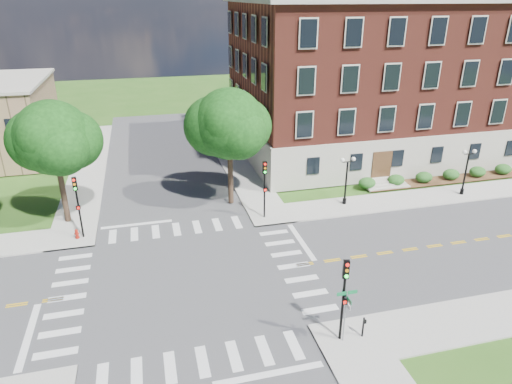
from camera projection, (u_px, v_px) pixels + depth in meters
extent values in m
plane|color=#2B5618|center=(187.00, 281.00, 29.13)|extent=(160.00, 160.00, 0.00)
cube|color=#3D3D3F|center=(187.00, 281.00, 29.13)|extent=(90.00, 12.00, 0.01)
cube|color=#3D3D3F|center=(187.00, 281.00, 29.13)|extent=(12.00, 90.00, 0.01)
cube|color=#9E9B93|center=(432.00, 196.00, 41.18)|extent=(34.00, 3.50, 0.12)
cube|color=#9E9B93|center=(233.00, 157.00, 51.31)|extent=(3.50, 34.00, 0.12)
cube|color=#9E9B93|center=(89.00, 168.00, 47.82)|extent=(3.50, 34.00, 0.12)
cube|color=silver|center=(301.00, 242.00, 33.78)|extent=(0.40, 5.50, 0.00)
cube|color=#AAA696|center=(371.00, 131.00, 53.21)|extent=(30.00, 20.00, 4.20)
cube|color=maroon|center=(378.00, 60.00, 50.02)|extent=(29.55, 19.70, 11.80)
cube|color=#472D19|center=(382.00, 165.00, 43.54)|extent=(2.00, 0.10, 2.80)
cylinder|color=#2E2417|center=(64.00, 197.00, 35.83)|extent=(0.44, 0.44, 4.11)
sphere|color=black|center=(53.00, 138.00, 33.89)|extent=(5.63, 5.63, 5.63)
cylinder|color=#2E2417|center=(231.00, 180.00, 39.09)|extent=(0.44, 0.44, 4.11)
sphere|color=black|center=(229.00, 124.00, 37.10)|extent=(5.86, 5.86, 5.86)
cylinder|color=black|center=(342.00, 309.00, 23.36)|extent=(0.14, 0.14, 3.80)
cube|color=black|center=(346.00, 269.00, 22.41)|extent=(0.37, 0.30, 1.00)
cylinder|color=red|center=(348.00, 265.00, 22.16)|extent=(0.19, 0.10, 0.18)
cylinder|color=orange|center=(347.00, 271.00, 22.29)|extent=(0.19, 0.10, 0.18)
cylinder|color=#19E533|center=(347.00, 276.00, 22.42)|extent=(0.19, 0.10, 0.18)
cube|color=black|center=(345.00, 302.00, 22.96)|extent=(0.32, 0.20, 0.30)
cylinder|color=black|center=(264.00, 196.00, 36.50)|extent=(0.14, 0.14, 3.80)
cube|color=black|center=(265.00, 168.00, 35.55)|extent=(0.32, 0.22, 1.00)
cylinder|color=red|center=(265.00, 164.00, 35.30)|extent=(0.18, 0.05, 0.18)
cylinder|color=orange|center=(265.00, 168.00, 35.43)|extent=(0.18, 0.05, 0.18)
cylinder|color=#19E533|center=(265.00, 172.00, 35.56)|extent=(0.18, 0.05, 0.18)
cube|color=black|center=(265.00, 190.00, 36.10)|extent=(0.30, 0.12, 0.30)
cylinder|color=black|center=(80.00, 214.00, 33.48)|extent=(0.14, 0.14, 3.80)
cube|color=black|center=(75.00, 184.00, 32.52)|extent=(0.37, 0.30, 1.00)
cylinder|color=red|center=(74.00, 180.00, 32.27)|extent=(0.19, 0.10, 0.18)
cylinder|color=orange|center=(74.00, 184.00, 32.41)|extent=(0.19, 0.10, 0.18)
cylinder|color=#19E533|center=(75.00, 189.00, 32.54)|extent=(0.19, 0.10, 0.18)
cube|color=black|center=(78.00, 208.00, 33.08)|extent=(0.32, 0.20, 0.30)
cylinder|color=black|center=(344.00, 201.00, 39.56)|extent=(0.32, 0.32, 0.50)
cylinder|color=black|center=(346.00, 183.00, 38.90)|extent=(0.16, 0.16, 3.80)
cube|color=black|center=(348.00, 162.00, 38.12)|extent=(1.00, 0.06, 0.06)
sphere|color=white|center=(342.00, 160.00, 37.93)|extent=(0.36, 0.36, 0.36)
sphere|color=white|center=(353.00, 159.00, 38.16)|extent=(0.36, 0.36, 0.36)
cylinder|color=black|center=(462.00, 191.00, 41.46)|extent=(0.32, 0.32, 0.50)
cylinder|color=black|center=(465.00, 175.00, 40.80)|extent=(0.16, 0.16, 3.80)
cube|color=black|center=(469.00, 154.00, 40.02)|extent=(1.00, 0.06, 0.06)
sphere|color=white|center=(465.00, 152.00, 39.83)|extent=(0.36, 0.36, 0.36)
sphere|color=white|center=(475.00, 151.00, 40.06)|extent=(0.36, 0.36, 0.36)
cylinder|color=gray|center=(345.00, 316.00, 23.37)|extent=(0.07, 0.07, 3.10)
cube|color=#0E703A|center=(347.00, 293.00, 22.79)|extent=(1.10, 0.03, 0.20)
cube|color=#0E703A|center=(347.00, 297.00, 22.89)|extent=(0.03, 1.10, 0.20)
cube|color=silver|center=(347.00, 304.00, 23.08)|extent=(0.03, 0.75, 0.25)
cylinder|color=black|center=(363.00, 327.00, 24.03)|extent=(0.10, 0.10, 1.20)
cube|color=black|center=(365.00, 322.00, 23.75)|extent=(0.14, 0.08, 0.22)
cylinder|color=maroon|center=(77.00, 237.00, 34.02)|extent=(0.32, 0.32, 0.10)
cylinder|color=maroon|center=(77.00, 234.00, 33.92)|extent=(0.22, 0.22, 0.60)
sphere|color=maroon|center=(76.00, 231.00, 33.79)|extent=(0.24, 0.24, 0.24)
cylinder|color=maroon|center=(77.00, 234.00, 33.89)|extent=(0.35, 0.12, 0.12)
cylinder|color=maroon|center=(77.00, 234.00, 33.89)|extent=(0.12, 0.35, 0.12)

